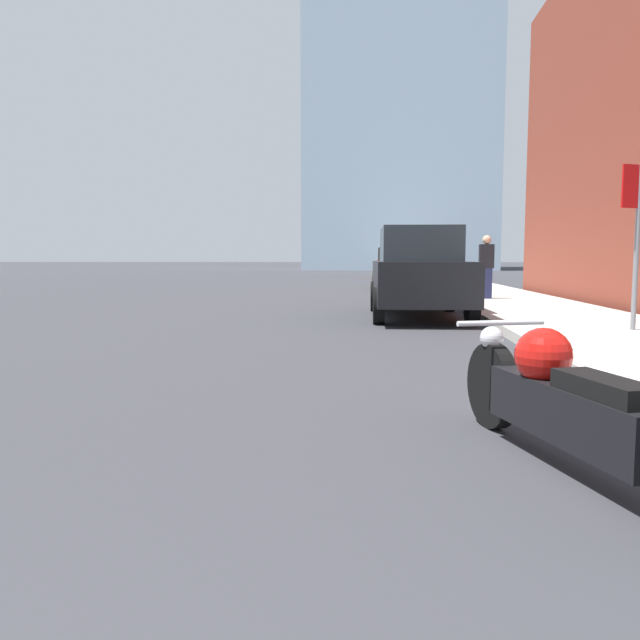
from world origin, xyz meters
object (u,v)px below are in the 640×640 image
Objects in this scene: motorcycle at (564,401)px; parked_car_black at (418,273)px; stop_sign at (638,218)px; parked_car_yellow at (400,267)px; pedestrian at (486,267)px; parked_car_red at (391,263)px.

motorcycle is 0.50× the size of parked_car_black.
motorcycle is at bearing -114.57° from stop_sign.
parked_car_yellow is (0.08, 12.46, -0.07)m from parked_car_black.
stop_sign is at bearing -50.37° from parked_car_black.
pedestrian is (1.86, -8.77, 0.15)m from parked_car_yellow.
parked_car_red is (-0.05, 12.73, 0.06)m from parked_car_yellow.
motorcycle is 6.45m from stop_sign.
stop_sign reaches higher than motorcycle.
stop_sign reaches higher than parked_car_red.
pedestrian is at bearing 60.73° from parked_car_black.
stop_sign is (2.76, -15.72, 0.92)m from parked_car_yellow.
parked_car_yellow is (-0.14, 21.45, 0.44)m from motorcycle.
parked_car_black is 25.19m from parked_car_red.
stop_sign is 1.45× the size of pedestrian.
parked_car_black is (-0.22, 9.00, 0.51)m from motorcycle.
motorcycle is 21.46m from parked_car_yellow.
parked_car_black reaches higher than parked_car_yellow.
parked_car_red reaches higher than pedestrian.
parked_car_red is 21.59m from pedestrian.
parked_car_red is 28.60m from stop_sign.
stop_sign reaches higher than parked_car_yellow.
parked_car_black is 12.46m from parked_car_yellow.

